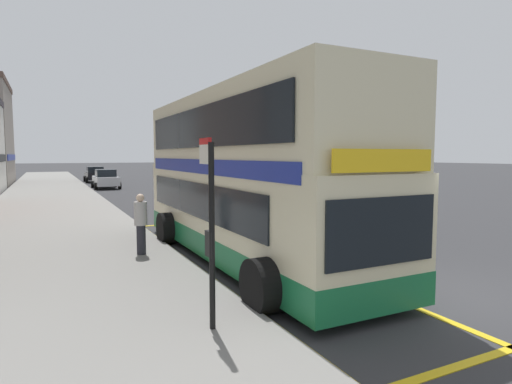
{
  "coord_description": "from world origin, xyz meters",
  "views": [
    {
      "loc": [
        -7.19,
        -5.89,
        2.8
      ],
      "look_at": [
        -2.29,
        3.97,
        1.84
      ],
      "focal_mm": 29.65,
      "sensor_mm": 36.0,
      "label": 1
    }
  ],
  "objects_px": {
    "double_decker_bus": "(244,183)",
    "bus_stop_sign": "(210,219)",
    "parked_car_silver_distant": "(106,179)",
    "pedestrian_waiting_near_sign": "(141,222)",
    "parked_car_black_kerbside": "(95,174)",
    "parked_car_teal_behind": "(279,190)"
  },
  "relations": [
    {
      "from": "parked_car_black_kerbside",
      "to": "parked_car_teal_behind",
      "type": "relative_size",
      "value": 1.0
    },
    {
      "from": "parked_car_silver_distant",
      "to": "bus_stop_sign",
      "type": "bearing_deg",
      "value": 86.52
    },
    {
      "from": "pedestrian_waiting_near_sign",
      "to": "parked_car_teal_behind",
      "type": "bearing_deg",
      "value": 44.68
    },
    {
      "from": "double_decker_bus",
      "to": "parked_car_silver_distant",
      "type": "height_order",
      "value": "double_decker_bus"
    },
    {
      "from": "pedestrian_waiting_near_sign",
      "to": "bus_stop_sign",
      "type": "bearing_deg",
      "value": -90.13
    },
    {
      "from": "parked_car_silver_distant",
      "to": "parked_car_teal_behind",
      "type": "relative_size",
      "value": 1.0
    },
    {
      "from": "bus_stop_sign",
      "to": "parked_car_silver_distant",
      "type": "bearing_deg",
      "value": 85.89
    },
    {
      "from": "double_decker_bus",
      "to": "pedestrian_waiting_near_sign",
      "type": "height_order",
      "value": "double_decker_bus"
    },
    {
      "from": "double_decker_bus",
      "to": "pedestrian_waiting_near_sign",
      "type": "distance_m",
      "value": 2.97
    },
    {
      "from": "bus_stop_sign",
      "to": "pedestrian_waiting_near_sign",
      "type": "xyz_separation_m",
      "value": [
        0.01,
        5.4,
        -0.81
      ]
    },
    {
      "from": "parked_car_black_kerbside",
      "to": "pedestrian_waiting_near_sign",
      "type": "bearing_deg",
      "value": -94.75
    },
    {
      "from": "bus_stop_sign",
      "to": "parked_car_silver_distant",
      "type": "relative_size",
      "value": 0.7
    },
    {
      "from": "double_decker_bus",
      "to": "bus_stop_sign",
      "type": "xyz_separation_m",
      "value": [
        -2.52,
        -4.2,
        -0.23
      ]
    },
    {
      "from": "double_decker_bus",
      "to": "parked_car_silver_distant",
      "type": "relative_size",
      "value": 2.48
    },
    {
      "from": "parked_car_silver_distant",
      "to": "parked_car_teal_behind",
      "type": "xyz_separation_m",
      "value": [
        7.45,
        -16.59,
        0.0
      ]
    },
    {
      "from": "parked_car_black_kerbside",
      "to": "parked_car_teal_behind",
      "type": "distance_m",
      "value": 27.15
    },
    {
      "from": "pedestrian_waiting_near_sign",
      "to": "parked_car_silver_distant",
      "type": "bearing_deg",
      "value": 85.08
    },
    {
      "from": "double_decker_bus",
      "to": "parked_car_teal_behind",
      "type": "relative_size",
      "value": 2.48
    },
    {
      "from": "bus_stop_sign",
      "to": "parked_car_teal_behind",
      "type": "bearing_deg",
      "value": 57.06
    },
    {
      "from": "double_decker_bus",
      "to": "bus_stop_sign",
      "type": "relative_size",
      "value": 3.56
    },
    {
      "from": "pedestrian_waiting_near_sign",
      "to": "double_decker_bus",
      "type": "bearing_deg",
      "value": -25.63
    },
    {
      "from": "bus_stop_sign",
      "to": "parked_car_black_kerbside",
      "type": "height_order",
      "value": "bus_stop_sign"
    }
  ]
}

